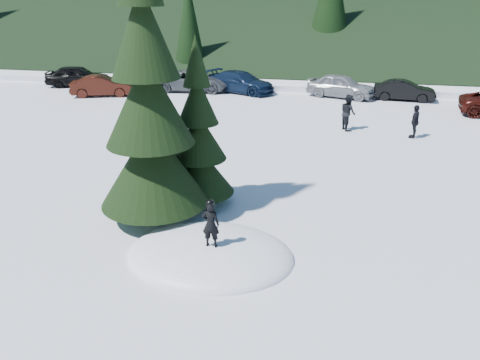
% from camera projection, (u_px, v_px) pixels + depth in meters
% --- Properties ---
extents(ground, '(200.00, 200.00, 0.00)m').
position_uv_depth(ground, '(210.00, 256.00, 12.36)').
color(ground, white).
rests_on(ground, ground).
extents(snow_mound, '(4.48, 3.52, 0.96)m').
position_uv_depth(snow_mound, '(210.00, 256.00, 12.36)').
color(snow_mound, white).
rests_on(snow_mound, ground).
extents(spruce_tall, '(3.20, 3.20, 8.60)m').
position_uv_depth(spruce_tall, '(149.00, 113.00, 13.17)').
color(spruce_tall, black).
rests_on(spruce_tall, ground).
extents(spruce_short, '(2.20, 2.20, 5.37)m').
position_uv_depth(spruce_short, '(199.00, 142.00, 14.70)').
color(spruce_short, black).
rests_on(spruce_short, ground).
extents(child_skier, '(0.45, 0.30, 1.22)m').
position_uv_depth(child_skier, '(211.00, 224.00, 11.68)').
color(child_skier, black).
rests_on(child_skier, snow_mound).
extents(adult_0, '(0.98, 1.07, 1.79)m').
position_uv_depth(adult_0, '(348.00, 112.00, 23.32)').
color(adult_0, black).
rests_on(adult_0, ground).
extents(adult_1, '(0.63, 1.00, 1.59)m').
position_uv_depth(adult_1, '(415.00, 121.00, 22.08)').
color(adult_1, black).
rests_on(adult_1, ground).
extents(car_0, '(4.76, 2.74, 1.52)m').
position_uv_depth(car_0, '(77.00, 76.00, 34.19)').
color(car_0, black).
rests_on(car_0, ground).
extents(car_1, '(4.33, 2.67, 1.35)m').
position_uv_depth(car_1, '(103.00, 86.00, 31.07)').
color(car_1, black).
rests_on(car_1, ground).
extents(car_2, '(5.31, 2.76, 1.43)m').
position_uv_depth(car_2, '(194.00, 81.00, 32.63)').
color(car_2, '#4B4F52').
rests_on(car_2, ground).
extents(car_3, '(5.34, 3.75, 1.44)m').
position_uv_depth(car_3, '(241.00, 82.00, 32.14)').
color(car_3, '#0E1B33').
rests_on(car_3, ground).
extents(car_4, '(4.79, 3.05, 1.52)m').
position_uv_depth(car_4, '(341.00, 86.00, 30.62)').
color(car_4, gray).
rests_on(car_4, ground).
extents(car_5, '(3.93, 1.67, 1.26)m').
position_uv_depth(car_5, '(404.00, 90.00, 29.87)').
color(car_5, black).
rests_on(car_5, ground).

